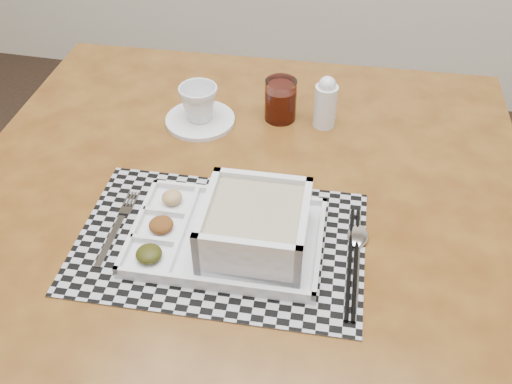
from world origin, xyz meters
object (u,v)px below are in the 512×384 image
dining_table (239,231)px  serving_tray (245,230)px  juice_glass (280,101)px  creamer_bottle (326,102)px  cup (199,103)px

dining_table → serving_tray: serving_tray is taller
dining_table → serving_tray: bearing=-70.7°
juice_glass → creamer_bottle: creamer_bottle is taller
juice_glass → creamer_bottle: bearing=-2.6°
dining_table → cup: size_ratio=13.62×
juice_glass → dining_table: bearing=-95.2°
cup → juice_glass: (0.17, 0.05, -0.01)m
juice_glass → cup: bearing=-162.2°
serving_tray → creamer_bottle: bearing=77.8°
juice_glass → serving_tray: bearing=-88.0°
dining_table → serving_tray: (0.04, -0.11, 0.12)m
dining_table → cup: 0.30m
dining_table → juice_glass: bearing=84.8°
dining_table → creamer_bottle: bearing=66.0°
cup → juice_glass: 0.17m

